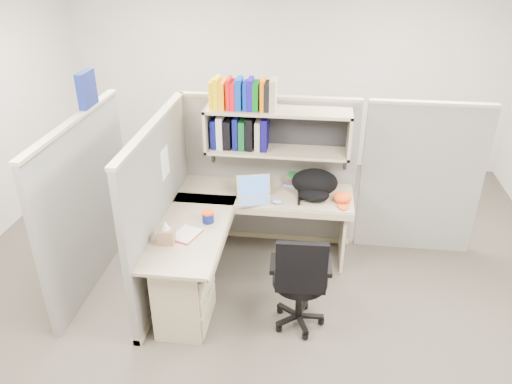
# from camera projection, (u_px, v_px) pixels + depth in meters

# --- Properties ---
(ground) EXTENTS (6.00, 6.00, 0.00)m
(ground) POSITION_uv_depth(u_px,v_px,m) (258.00, 287.00, 4.82)
(ground) COLOR #353129
(ground) RESTS_ON ground
(room_shell) EXTENTS (6.00, 6.00, 6.00)m
(room_shell) POSITION_uv_depth(u_px,v_px,m) (258.00, 129.00, 4.07)
(room_shell) COLOR #B4ADA2
(room_shell) RESTS_ON ground
(cubicle) EXTENTS (3.79, 1.84, 1.95)m
(cubicle) POSITION_uv_depth(u_px,v_px,m) (226.00, 180.00, 4.84)
(cubicle) COLOR slate
(cubicle) RESTS_ON ground
(desk) EXTENTS (1.74, 1.75, 0.73)m
(desk) POSITION_uv_depth(u_px,v_px,m) (208.00, 264.00, 4.41)
(desk) COLOR tan
(desk) RESTS_ON ground
(laptop) EXTENTS (0.40, 0.40, 0.23)m
(laptop) POSITION_uv_depth(u_px,v_px,m) (255.00, 191.00, 4.77)
(laptop) COLOR silver
(laptop) RESTS_ON desk
(backpack) EXTENTS (0.53, 0.45, 0.27)m
(backpack) POSITION_uv_depth(u_px,v_px,m) (314.00, 185.00, 4.84)
(backpack) COLOR black
(backpack) RESTS_ON desk
(orange_cap) EXTENTS (0.20, 0.22, 0.10)m
(orange_cap) POSITION_uv_depth(u_px,v_px,m) (342.00, 197.00, 4.80)
(orange_cap) COLOR #E24C13
(orange_cap) RESTS_ON desk
(snack_canister) EXTENTS (0.11, 0.11, 0.11)m
(snack_canister) POSITION_uv_depth(u_px,v_px,m) (208.00, 217.00, 4.46)
(snack_canister) COLOR #0E1657
(snack_canister) RESTS_ON desk
(tissue_box) EXTENTS (0.14, 0.14, 0.21)m
(tissue_box) POSITION_uv_depth(u_px,v_px,m) (166.00, 232.00, 4.15)
(tissue_box) COLOR #997456
(tissue_box) RESTS_ON desk
(mouse) EXTENTS (0.10, 0.07, 0.04)m
(mouse) POSITION_uv_depth(u_px,v_px,m) (277.00, 202.00, 4.78)
(mouse) COLOR #8B9DC6
(mouse) RESTS_ON desk
(paper_cup) EXTENTS (0.09, 0.09, 0.10)m
(paper_cup) POSITION_uv_depth(u_px,v_px,m) (264.00, 181.00, 5.10)
(paper_cup) COLOR silver
(paper_cup) RESTS_ON desk
(book_stack) EXTENTS (0.21, 0.26, 0.11)m
(book_stack) POSITION_uv_depth(u_px,v_px,m) (294.00, 178.00, 5.15)
(book_stack) COLOR gray
(book_stack) RESTS_ON desk
(loose_paper) EXTENTS (0.26, 0.30, 0.00)m
(loose_paper) POSITION_uv_depth(u_px,v_px,m) (186.00, 234.00, 4.31)
(loose_paper) COLOR white
(loose_paper) RESTS_ON desk
(task_chair) EXTENTS (0.51, 0.48, 0.98)m
(task_chair) POSITION_uv_depth(u_px,v_px,m) (299.00, 295.00, 4.18)
(task_chair) COLOR black
(task_chair) RESTS_ON ground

